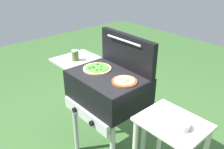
# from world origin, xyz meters

# --- Properties ---
(grill) EXTENTS (0.96, 0.53, 0.90)m
(grill) POSITION_xyz_m (-0.01, -0.00, 0.76)
(grill) COLOR black
(grill) RESTS_ON ground_plane
(grill_lid_open) EXTENTS (0.63, 0.09, 0.30)m
(grill_lid_open) POSITION_xyz_m (0.00, 0.21, 1.05)
(grill_lid_open) COLOR black
(grill_lid_open) RESTS_ON grill
(pizza_cheese) EXTENTS (0.20, 0.20, 0.04)m
(pizza_cheese) POSITION_xyz_m (0.18, 0.01, 0.91)
(pizza_cheese) COLOR #C64723
(pizza_cheese) RESTS_ON grill
(pizza_veggie) EXTENTS (0.25, 0.25, 0.03)m
(pizza_veggie) POSITION_xyz_m (-0.14, 0.00, 0.91)
(pizza_veggie) COLOR #E0C17F
(pizza_veggie) RESTS_ON grill
(sauce_jar) EXTENTS (0.06, 0.06, 0.10)m
(sauce_jar) POSITION_xyz_m (-0.44, -0.03, 0.95)
(sauce_jar) COLOR #4C6B2D
(sauce_jar) RESTS_ON grill
(prep_table) EXTENTS (0.44, 0.36, 0.80)m
(prep_table) POSITION_xyz_m (0.66, 0.00, 0.56)
(prep_table) COLOR beige
(prep_table) RESTS_ON ground_plane
(topping_bowl_near) EXTENTS (0.11, 0.11, 0.04)m
(topping_bowl_near) POSITION_xyz_m (0.73, -0.02, 0.82)
(topping_bowl_near) COLOR silver
(topping_bowl_near) RESTS_ON prep_table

